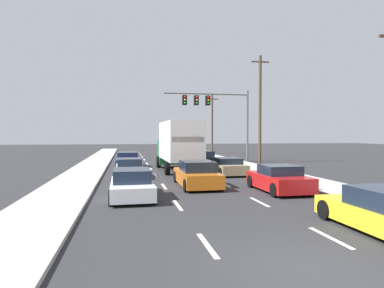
{
  "coord_description": "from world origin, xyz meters",
  "views": [
    {
      "loc": [
        -3.7,
        -6.42,
        2.78
      ],
      "look_at": [
        0.91,
        17.57,
        2.11
      ],
      "focal_mm": 32.34,
      "sensor_mm": 36.0,
      "label": 1
    }
  ],
  "objects_px": {
    "car_black": "(203,159)",
    "car_tan": "(227,167)",
    "car_blue": "(128,160)",
    "traffic_signal_mast": "(211,106)",
    "utility_pole_mid": "(260,108)",
    "utility_pole_far": "(212,123)",
    "car_red": "(279,179)",
    "car_orange": "(197,175)",
    "car_silver": "(129,168)",
    "box_truck": "(178,143)",
    "car_white": "(132,185)"
  },
  "relations": [
    {
      "from": "traffic_signal_mast",
      "to": "utility_pole_far",
      "type": "relative_size",
      "value": 1.02
    },
    {
      "from": "car_silver",
      "to": "utility_pole_far",
      "type": "bearing_deg",
      "value": 64.53
    },
    {
      "from": "utility_pole_mid",
      "to": "car_red",
      "type": "bearing_deg",
      "value": -108.88
    },
    {
      "from": "car_orange",
      "to": "traffic_signal_mast",
      "type": "distance_m",
      "value": 16.84
    },
    {
      "from": "box_truck",
      "to": "utility_pole_far",
      "type": "xyz_separation_m",
      "value": [
        8.33,
        22.58,
        2.25
      ]
    },
    {
      "from": "car_orange",
      "to": "utility_pole_far",
      "type": "bearing_deg",
      "value": 74.31
    },
    {
      "from": "box_truck",
      "to": "car_orange",
      "type": "bearing_deg",
      "value": -91.1
    },
    {
      "from": "car_blue",
      "to": "car_black",
      "type": "bearing_deg",
      "value": 5.33
    },
    {
      "from": "car_silver",
      "to": "utility_pole_far",
      "type": "relative_size",
      "value": 0.49
    },
    {
      "from": "car_white",
      "to": "car_tan",
      "type": "height_order",
      "value": "car_white"
    },
    {
      "from": "car_red",
      "to": "utility_pole_mid",
      "type": "xyz_separation_m",
      "value": [
        5.52,
        16.12,
        4.77
      ]
    },
    {
      "from": "car_orange",
      "to": "utility_pole_mid",
      "type": "xyz_separation_m",
      "value": [
        9.13,
        13.8,
        4.74
      ]
    },
    {
      "from": "box_truck",
      "to": "car_orange",
      "type": "height_order",
      "value": "box_truck"
    },
    {
      "from": "car_orange",
      "to": "utility_pole_far",
      "type": "distance_m",
      "value": 31.57
    },
    {
      "from": "car_tan",
      "to": "box_truck",
      "type": "bearing_deg",
      "value": 139.34
    },
    {
      "from": "utility_pole_far",
      "to": "car_orange",
      "type": "bearing_deg",
      "value": -105.69
    },
    {
      "from": "box_truck",
      "to": "car_black",
      "type": "distance_m",
      "value": 5.78
    },
    {
      "from": "car_white",
      "to": "utility_pole_far",
      "type": "xyz_separation_m",
      "value": [
        11.96,
        32.87,
        3.79
      ]
    },
    {
      "from": "car_white",
      "to": "box_truck",
      "type": "distance_m",
      "value": 11.02
    },
    {
      "from": "car_blue",
      "to": "car_red",
      "type": "bearing_deg",
      "value": -62.82
    },
    {
      "from": "car_silver",
      "to": "car_orange",
      "type": "bearing_deg",
      "value": -55.06
    },
    {
      "from": "car_tan",
      "to": "car_silver",
      "type": "bearing_deg",
      "value": 179.72
    },
    {
      "from": "car_blue",
      "to": "utility_pole_far",
      "type": "height_order",
      "value": "utility_pole_far"
    },
    {
      "from": "car_silver",
      "to": "car_orange",
      "type": "distance_m",
      "value": 6.12
    },
    {
      "from": "car_silver",
      "to": "car_red",
      "type": "height_order",
      "value": "car_red"
    },
    {
      "from": "car_blue",
      "to": "box_truck",
      "type": "height_order",
      "value": "box_truck"
    },
    {
      "from": "car_blue",
      "to": "car_orange",
      "type": "xyz_separation_m",
      "value": [
        3.57,
        -11.67,
        0.03
      ]
    },
    {
      "from": "car_silver",
      "to": "car_black",
      "type": "xyz_separation_m",
      "value": [
        6.64,
        7.28,
        0.04
      ]
    },
    {
      "from": "car_black",
      "to": "car_tan",
      "type": "distance_m",
      "value": 7.31
    },
    {
      "from": "car_orange",
      "to": "car_red",
      "type": "bearing_deg",
      "value": -32.8
    },
    {
      "from": "car_blue",
      "to": "traffic_signal_mast",
      "type": "height_order",
      "value": "traffic_signal_mast"
    },
    {
      "from": "car_blue",
      "to": "car_black",
      "type": "distance_m",
      "value": 6.74
    },
    {
      "from": "car_red",
      "to": "traffic_signal_mast",
      "type": "xyz_separation_m",
      "value": [
        0.98,
        17.73,
        5.03
      ]
    },
    {
      "from": "box_truck",
      "to": "car_black",
      "type": "xyz_separation_m",
      "value": [
        2.99,
        4.7,
        -1.53
      ]
    },
    {
      "from": "car_silver",
      "to": "car_blue",
      "type": "bearing_deg",
      "value": 90.59
    },
    {
      "from": "utility_pole_mid",
      "to": "car_black",
      "type": "bearing_deg",
      "value": -165.92
    },
    {
      "from": "car_silver",
      "to": "car_tan",
      "type": "relative_size",
      "value": 1.02
    },
    {
      "from": "car_red",
      "to": "traffic_signal_mast",
      "type": "height_order",
      "value": "traffic_signal_mast"
    },
    {
      "from": "car_red",
      "to": "car_tan",
      "type": "bearing_deg",
      "value": 93.37
    },
    {
      "from": "car_silver",
      "to": "car_tan",
      "type": "bearing_deg",
      "value": -0.28
    },
    {
      "from": "car_white",
      "to": "car_orange",
      "type": "bearing_deg",
      "value": 37.72
    },
    {
      "from": "car_black",
      "to": "traffic_signal_mast",
      "type": "xyz_separation_m",
      "value": [
        1.46,
        3.11,
        5.03
      ]
    },
    {
      "from": "car_black",
      "to": "car_red",
      "type": "bearing_deg",
      "value": -88.14
    },
    {
      "from": "car_white",
      "to": "utility_pole_mid",
      "type": "relative_size",
      "value": 0.42
    },
    {
      "from": "car_red",
      "to": "car_black",
      "type": "bearing_deg",
      "value": 91.86
    },
    {
      "from": "car_blue",
      "to": "car_black",
      "type": "relative_size",
      "value": 0.87
    },
    {
      "from": "car_white",
      "to": "car_black",
      "type": "bearing_deg",
      "value": 66.16
    },
    {
      "from": "car_red",
      "to": "utility_pole_far",
      "type": "height_order",
      "value": "utility_pole_far"
    },
    {
      "from": "car_tan",
      "to": "car_red",
      "type": "bearing_deg",
      "value": -86.63
    },
    {
      "from": "car_blue",
      "to": "utility_pole_far",
      "type": "relative_size",
      "value": 0.49
    }
  ]
}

